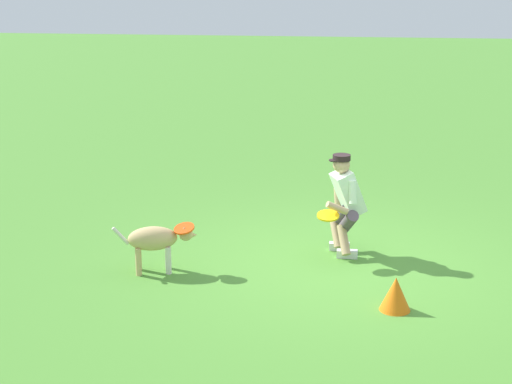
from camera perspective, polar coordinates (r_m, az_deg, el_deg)
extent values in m
plane|color=#4D8C32|center=(9.71, 6.06, -5.28)|extent=(60.00, 60.00, 0.00)
cube|color=silver|center=(10.19, 6.04, -3.92)|extent=(0.26, 0.10, 0.10)
cylinder|color=tan|center=(10.11, 5.80, -2.94)|extent=(0.21, 0.33, 0.37)
cylinder|color=#544753|center=(10.04, 6.20, -1.73)|extent=(0.29, 0.43, 0.37)
cube|color=silver|center=(9.95, 6.59, -4.46)|extent=(0.26, 0.10, 0.10)
cylinder|color=tan|center=(9.86, 6.35, -3.46)|extent=(0.21, 0.33, 0.37)
cylinder|color=#544753|center=(9.83, 6.68, -2.15)|extent=(0.29, 0.43, 0.37)
cube|color=silver|center=(9.84, 6.66, -0.02)|extent=(0.50, 0.46, 0.58)
cylinder|color=silver|center=(10.00, 6.17, 0.62)|extent=(0.13, 0.16, 0.29)
cylinder|color=silver|center=(9.64, 6.98, -0.01)|extent=(0.13, 0.16, 0.29)
cylinder|color=tan|center=(9.61, 5.87, -1.16)|extent=(0.30, 0.18, 0.19)
cylinder|color=tan|center=(10.05, 5.88, -0.25)|extent=(0.13, 0.16, 0.27)
sphere|color=tan|center=(9.71, 6.18, 1.98)|extent=(0.21, 0.21, 0.21)
cylinder|color=black|center=(9.69, 6.20, 2.49)|extent=(0.22, 0.22, 0.07)
cylinder|color=black|center=(9.67, 5.63, 2.29)|extent=(0.12, 0.12, 0.02)
ellipsoid|color=tan|center=(9.40, -7.47, -3.34)|extent=(0.64, 0.42, 0.29)
ellipsoid|color=silver|center=(9.41, -6.49, -3.47)|extent=(0.14, 0.20, 0.17)
sphere|color=tan|center=(9.39, -5.09, -3.02)|extent=(0.17, 0.17, 0.17)
cone|color=tan|center=(9.40, -4.54, -3.11)|extent=(0.11, 0.11, 0.09)
cone|color=tan|center=(9.31, -5.21, -2.70)|extent=(0.06, 0.06, 0.07)
cone|color=tan|center=(9.42, -5.24, -2.48)|extent=(0.06, 0.06, 0.07)
cylinder|color=silver|center=(9.41, -6.34, -4.93)|extent=(0.09, 0.09, 0.34)
cylinder|color=silver|center=(9.57, -6.37, -4.56)|extent=(0.09, 0.09, 0.34)
cylinder|color=tan|center=(9.41, -8.48, -5.01)|extent=(0.09, 0.09, 0.34)
cylinder|color=tan|center=(9.57, -8.47, -4.64)|extent=(0.09, 0.09, 0.34)
cylinder|color=silver|center=(9.39, -9.75, -3.13)|extent=(0.21, 0.09, 0.23)
cylinder|color=#F64D14|center=(9.33, -5.21, -2.63)|extent=(0.31, 0.30, 0.12)
cylinder|color=yellow|center=(9.57, 5.22, -1.70)|extent=(0.36, 0.36, 0.10)
cone|color=orange|center=(8.54, 10.03, -7.24)|extent=(0.33, 0.33, 0.37)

